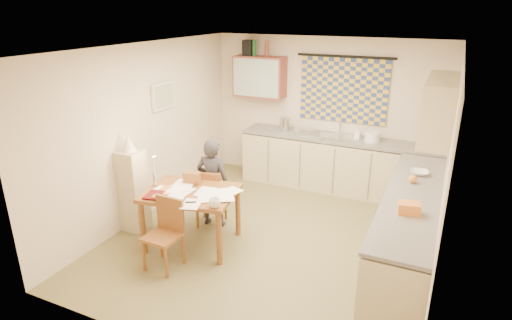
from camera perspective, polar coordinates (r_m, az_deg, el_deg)
The scene contains 44 objects.
floor at distance 5.92m, azimuth 2.29°, elevation -10.28°, with size 4.00×4.50×0.02m, color brown.
ceiling at distance 5.14m, azimuth 2.68°, elevation 14.80°, with size 4.00×4.50×0.02m, color white.
wall_back at distance 7.46m, azimuth 9.18°, elevation 6.36°, with size 4.00×0.02×2.50m, color beige.
wall_front at distance 3.58m, azimuth -11.71°, elevation -9.17°, with size 4.00×0.02×2.50m, color beige.
wall_left at distance 6.40m, azimuth -14.42°, elevation 3.73°, with size 0.02×4.50×2.50m, color beige.
wall_right at distance 5.04m, azimuth 24.10°, elevation -1.83°, with size 0.02×4.50×2.50m, color beige.
window_blind at distance 7.27m, azimuth 11.57°, elevation 9.08°, with size 1.45×0.03×1.05m, color navy.
curtain_rod at distance 7.17m, azimuth 11.83°, elevation 13.37°, with size 0.04×0.04×1.60m, color black.
wall_cabinet at distance 7.57m, azimuth 0.50°, elevation 11.06°, with size 0.90×0.34×0.70m, color brown.
wall_cabinet_glass at distance 7.42m, azimuth -0.06°, elevation 10.88°, with size 0.84×0.02×0.64m, color #99B2A5.
upper_cabinet_right at distance 5.40m, azimuth 23.30°, elevation 6.37°, with size 0.34×1.30×0.70m, color tan.
framed_print at distance 6.58m, azimuth -12.30°, elevation 8.36°, with size 0.04×0.50×0.40m, color beige.
print_canvas at distance 6.56m, azimuth -12.12°, elevation 8.35°, with size 0.01×0.42×0.32m, color beige.
counter_back at distance 7.32m, azimuth 10.91°, elevation -0.57°, with size 3.30×0.62×0.92m.
counter_right at distance 5.43m, azimuth 19.66°, elevation -8.95°, with size 0.62×2.95×0.92m.
stove at distance 4.68m, azimuth 18.39°, elevation -14.17°, with size 0.54×0.54×0.85m.
sink at distance 7.19m, azimuth 10.75°, elevation 2.69°, with size 0.55×0.45×0.10m, color silver.
tap at distance 7.31m, azimuth 11.19°, elevation 4.41°, with size 0.03×0.03×0.28m, color silver.
dish_rack at distance 7.32m, azimuth 6.50°, elevation 3.79°, with size 0.35×0.30×0.06m, color silver.
kettle at distance 7.41m, azimuth 3.85°, elevation 4.81°, with size 0.18×0.18×0.24m, color silver.
mixing_bowl at distance 7.05m, azimuth 15.25°, elevation 3.00°, with size 0.24×0.24×0.16m, color white.
soap_bottle at distance 7.13m, azimuth 13.44°, elevation 3.49°, with size 0.10×0.10×0.19m, color white.
bowl at distance 5.87m, azimuth 20.96°, elevation -1.58°, with size 0.26×0.26×0.05m, color white.
orange_bag at distance 4.75m, azimuth 19.73°, elevation -6.06°, with size 0.22×0.16×0.12m, color orange.
fruit_orange at distance 5.56m, azimuth 20.18°, elevation -2.41°, with size 0.10×0.10×0.10m, color orange.
speaker at distance 7.61m, azimuth -1.06°, elevation 14.74°, with size 0.16×0.20×0.26m, color black.
bottle_green at distance 7.56m, azimuth -0.28°, elevation 14.71°, with size 0.07×0.07×0.26m, color #195926.
bottle_brown at distance 7.46m, azimuth 1.43°, elevation 14.64°, with size 0.07×0.07×0.26m, color brown.
dining_table at distance 5.65m, azimuth -8.52°, elevation -7.56°, with size 1.26×1.04×0.75m.
chair_far at distance 6.16m, azimuth -5.96°, elevation -6.26°, with size 0.47×0.47×0.85m.
chair_near at distance 5.30m, azimuth -12.14°, elevation -11.27°, with size 0.40×0.40×0.85m.
person at distance 5.99m, azimuth -5.79°, elevation -3.04°, with size 0.50×0.36×1.28m, color black.
shelf_stand at distance 6.10m, azimuth -16.04°, elevation -3.98°, with size 0.32×0.30×1.15m, color tan.
lampshade at distance 5.87m, azimuth -16.67°, elevation 2.16°, with size 0.20×0.20×0.22m, color beige.
letter_rack at distance 5.68m, azimuth -8.53°, elevation -2.41°, with size 0.22×0.10×0.16m, color brown.
mug at distance 5.01m, azimuth -5.52°, elevation -5.77°, with size 0.17×0.17×0.11m, color white.
magazine at distance 5.48m, azimuth -14.41°, elevation -4.46°, with size 0.25×0.30×0.02m, color maroon.
book at distance 5.58m, azimuth -12.79°, elevation -3.90°, with size 0.22×0.27×0.02m, color orange.
orange_box at distance 5.34m, azimuth -13.01°, elevation -4.90°, with size 0.12×0.08×0.04m, color orange.
eyeglasses at distance 5.17m, azimuth -8.70°, elevation -5.65°, with size 0.13×0.04×0.02m, color black.
candle_holder at distance 5.71m, azimuth -13.32°, elevation -2.51°, with size 0.06×0.06×0.18m, color silver.
candle at distance 5.64m, azimuth -13.47°, elevation -0.64°, with size 0.02×0.02×0.22m, color white.
candle_flame at distance 5.58m, azimuth -13.34°, elevation 0.48°, with size 0.02×0.02×0.02m, color #FFCC66.
papers at distance 5.43m, azimuth -8.33°, elevation -4.30°, with size 1.13×0.86×0.02m.
Camera 1 is at (1.94, -4.74, 2.97)m, focal length 30.00 mm.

